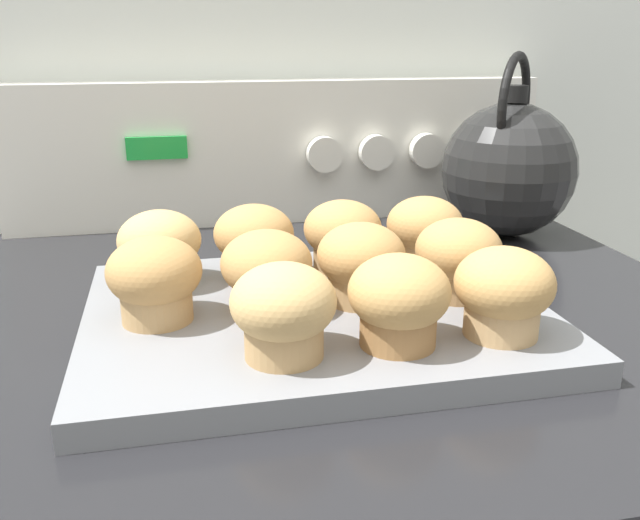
% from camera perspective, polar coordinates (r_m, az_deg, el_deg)
% --- Properties ---
extents(control_panel, '(0.72, 0.07, 0.19)m').
position_cam_1_polar(control_panel, '(0.94, -3.21, 9.13)').
color(control_panel, silver).
rests_on(control_panel, stove_range).
extents(muffin_pan, '(0.39, 0.30, 0.02)m').
position_cam_1_polar(muffin_pan, '(0.59, -0.38, -4.85)').
color(muffin_pan, slate).
rests_on(muffin_pan, stove_range).
extents(muffin_r0_c1, '(0.08, 0.08, 0.07)m').
position_cam_1_polar(muffin_r0_c1, '(0.49, -3.10, -4.25)').
color(muffin_r0_c1, tan).
rests_on(muffin_r0_c1, muffin_pan).
extents(muffin_r0_c2, '(0.08, 0.08, 0.07)m').
position_cam_1_polar(muffin_r0_c2, '(0.51, 6.66, -3.36)').
color(muffin_r0_c2, olive).
rests_on(muffin_r0_c2, muffin_pan).
extents(muffin_r0_c3, '(0.08, 0.08, 0.07)m').
position_cam_1_polar(muffin_r0_c3, '(0.54, 15.21, -2.56)').
color(muffin_r0_c3, tan).
rests_on(muffin_r0_c3, muffin_pan).
extents(muffin_r1_c0, '(0.08, 0.08, 0.07)m').
position_cam_1_polar(muffin_r1_c0, '(0.56, -13.74, -1.54)').
color(muffin_r1_c0, tan).
rests_on(muffin_r1_c0, muffin_pan).
extents(muffin_r1_c1, '(0.08, 0.08, 0.07)m').
position_cam_1_polar(muffin_r1_c1, '(0.57, -4.51, -0.92)').
color(muffin_r1_c1, tan).
rests_on(muffin_r1_c1, muffin_pan).
extents(muffin_r1_c2, '(0.08, 0.08, 0.07)m').
position_cam_1_polar(muffin_r1_c2, '(0.59, 3.47, -0.18)').
color(muffin_r1_c2, tan).
rests_on(muffin_r1_c2, muffin_pan).
extents(muffin_r1_c3, '(0.08, 0.08, 0.07)m').
position_cam_1_polar(muffin_r1_c3, '(0.61, 11.56, 0.25)').
color(muffin_r1_c3, '#A37A4C').
rests_on(muffin_r1_c3, muffin_pan).
extents(muffin_r2_c0, '(0.08, 0.08, 0.07)m').
position_cam_1_polar(muffin_r2_c0, '(0.65, -13.33, 1.07)').
color(muffin_r2_c0, tan).
rests_on(muffin_r2_c0, muffin_pan).
extents(muffin_r2_c1, '(0.08, 0.08, 0.07)m').
position_cam_1_polar(muffin_r2_c1, '(0.65, -5.58, 1.69)').
color(muffin_r2_c1, olive).
rests_on(muffin_r2_c1, muffin_pan).
extents(muffin_r2_c2, '(0.08, 0.08, 0.07)m').
position_cam_1_polar(muffin_r2_c2, '(0.67, 1.92, 2.12)').
color(muffin_r2_c2, '#A37A4C').
rests_on(muffin_r2_c2, muffin_pan).
extents(muffin_r2_c3, '(0.08, 0.08, 0.07)m').
position_cam_1_polar(muffin_r2_c3, '(0.69, 8.80, 2.46)').
color(muffin_r2_c3, tan).
rests_on(muffin_r2_c3, muffin_pan).
extents(tea_kettle, '(0.17, 0.18, 0.23)m').
position_cam_1_polar(tea_kettle, '(0.89, 15.64, 7.53)').
color(tea_kettle, black).
rests_on(tea_kettle, stove_range).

